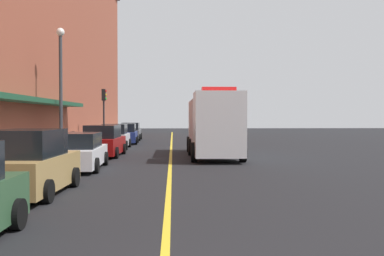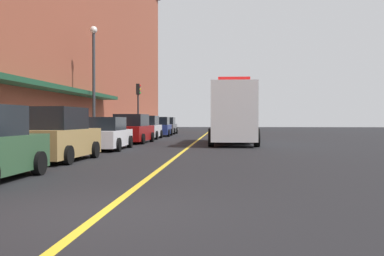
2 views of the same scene
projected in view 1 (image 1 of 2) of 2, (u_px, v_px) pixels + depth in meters
name	position (u px, v px, depth m)	size (l,w,h in m)	color
ground_plane	(171.00, 151.00, 29.35)	(112.00, 112.00, 0.00)	black
sidewalk_left	(77.00, 150.00, 29.08)	(2.40, 70.00, 0.15)	#9E9B93
lane_center_stripe	(171.00, 151.00, 29.35)	(0.16, 70.00, 0.01)	gold
parked_car_1	(31.00, 165.00, 12.86)	(2.16, 4.43, 1.92)	#A5844C
parked_car_2	(80.00, 152.00, 19.03)	(2.10, 4.78, 1.60)	silver
parked_car_3	(103.00, 142.00, 25.25)	(2.25, 4.68, 1.81)	maroon
parked_car_4	(115.00, 137.00, 31.37)	(2.04, 4.35, 1.77)	silver
parked_car_5	(125.00, 134.00, 36.92)	(2.22, 4.30, 1.70)	navy
parked_car_6	(131.00, 132.00, 42.73)	(2.07, 4.39, 1.70)	#595B60
box_truck	(213.00, 125.00, 25.21)	(2.77, 9.12, 3.76)	silver
parking_meter_0	(71.00, 139.00, 23.66)	(0.14, 0.18, 1.33)	#4C4C51
parking_meter_1	(109.00, 131.00, 37.69)	(0.14, 0.18, 1.33)	#4C4C51
parking_meter_2	(73.00, 139.00, 24.09)	(0.14, 0.18, 1.33)	#4C4C51
street_lamp_left	(61.00, 78.00, 23.78)	(0.44, 0.44, 6.94)	#33383D
traffic_light_near	(104.00, 106.00, 34.44)	(0.38, 0.36, 4.30)	#232326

